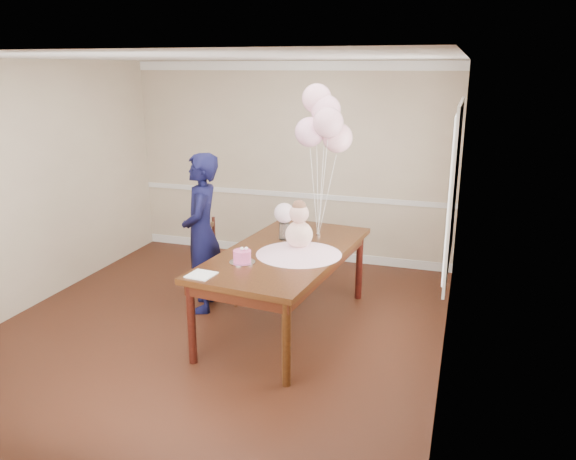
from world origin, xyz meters
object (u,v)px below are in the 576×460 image
Objects in this scene: birthday_cake at (242,256)px; woman at (202,233)px; dining_table_top at (286,253)px; dining_chair_seat at (225,266)px.

woman is (-0.74, 0.65, -0.03)m from birthday_cake.
dining_table_top is 1.28× the size of woman.
dining_chair_seat is 0.23× the size of woman.
dining_chair_seat is at bearing 135.49° from woman.
dining_chair_seat is (-0.88, 0.45, -0.39)m from dining_table_top.
woman reaches higher than dining_table_top.
woman is at bearing 138.79° from birthday_cake.
dining_table_top is 5.49× the size of dining_chair_seat.
dining_table_top is at bearing 61.64° from woman.
dining_table_top is 1.07m from dining_chair_seat.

